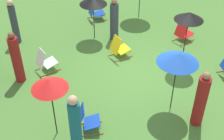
{
  "coord_description": "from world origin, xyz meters",
  "views": [
    {
      "loc": [
        -7.09,
        4.3,
        6.4
      ],
      "look_at": [
        0.0,
        1.2,
        0.5
      ],
      "focal_mm": 49.56,
      "sensor_mm": 36.0,
      "label": 1
    }
  ],
  "objects_px": {
    "person_3": "(76,128)",
    "person_4": "(16,59)",
    "deckchair_2": "(86,120)",
    "deckchair_1": "(183,33)",
    "person_2": "(14,22)",
    "person_1": "(201,100)",
    "umbrella_5": "(189,16)",
    "umbrella_2": "(49,84)",
    "person_0": "(114,20)",
    "deckchair_5": "(96,12)",
    "umbrella_1": "(178,58)",
    "deckchair_7": "(45,62)",
    "deckchair_4": "(119,48)",
    "umbrella_3": "(93,1)"
  },
  "relations": [
    {
      "from": "person_4",
      "to": "deckchair_4",
      "type": "bearing_deg",
      "value": 95.16
    },
    {
      "from": "person_3",
      "to": "umbrella_5",
      "type": "bearing_deg",
      "value": -14.35
    },
    {
      "from": "person_3",
      "to": "person_4",
      "type": "xyz_separation_m",
      "value": [
        3.52,
        0.77,
        -0.08
      ]
    },
    {
      "from": "person_3",
      "to": "person_4",
      "type": "relative_size",
      "value": 1.07
    },
    {
      "from": "umbrella_3",
      "to": "person_4",
      "type": "relative_size",
      "value": 0.94
    },
    {
      "from": "umbrella_5",
      "to": "person_0",
      "type": "bearing_deg",
      "value": 28.96
    },
    {
      "from": "deckchair_1",
      "to": "umbrella_2",
      "type": "distance_m",
      "value": 6.43
    },
    {
      "from": "umbrella_1",
      "to": "person_3",
      "type": "distance_m",
      "value": 3.17
    },
    {
      "from": "deckchair_4",
      "to": "umbrella_2",
      "type": "height_order",
      "value": "umbrella_2"
    },
    {
      "from": "umbrella_5",
      "to": "person_2",
      "type": "relative_size",
      "value": 1.16
    },
    {
      "from": "umbrella_5",
      "to": "person_4",
      "type": "height_order",
      "value": "umbrella_5"
    },
    {
      "from": "deckchair_4",
      "to": "umbrella_3",
      "type": "xyz_separation_m",
      "value": [
        1.59,
        0.33,
        1.19
      ]
    },
    {
      "from": "deckchair_4",
      "to": "umbrella_3",
      "type": "distance_m",
      "value": 2.01
    },
    {
      "from": "umbrella_3",
      "to": "umbrella_5",
      "type": "relative_size",
      "value": 0.84
    },
    {
      "from": "umbrella_5",
      "to": "person_1",
      "type": "xyz_separation_m",
      "value": [
        -2.45,
        1.16,
        -1.06
      ]
    },
    {
      "from": "deckchair_1",
      "to": "umbrella_3",
      "type": "bearing_deg",
      "value": 48.91
    },
    {
      "from": "deckchair_1",
      "to": "umbrella_3",
      "type": "distance_m",
      "value": 3.63
    },
    {
      "from": "deckchair_5",
      "to": "umbrella_3",
      "type": "height_order",
      "value": "umbrella_3"
    },
    {
      "from": "person_3",
      "to": "deckchair_2",
      "type": "bearing_deg",
      "value": 14.6
    },
    {
      "from": "deckchair_1",
      "to": "umbrella_2",
      "type": "height_order",
      "value": "umbrella_2"
    },
    {
      "from": "umbrella_1",
      "to": "person_0",
      "type": "xyz_separation_m",
      "value": [
        4.24,
        -0.07,
        -0.99
      ]
    },
    {
      "from": "umbrella_5",
      "to": "person_3",
      "type": "xyz_separation_m",
      "value": [
        -2.12,
        4.5,
        -0.96
      ]
    },
    {
      "from": "deckchair_1",
      "to": "person_4",
      "type": "distance_m",
      "value": 6.22
    },
    {
      "from": "deckchair_2",
      "to": "person_2",
      "type": "xyz_separation_m",
      "value": [
        5.3,
        0.91,
        0.48
      ]
    },
    {
      "from": "person_1",
      "to": "person_2",
      "type": "bearing_deg",
      "value": -22.49
    },
    {
      "from": "deckchair_4",
      "to": "umbrella_5",
      "type": "bearing_deg",
      "value": -132.95
    },
    {
      "from": "umbrella_2",
      "to": "person_2",
      "type": "height_order",
      "value": "umbrella_2"
    },
    {
      "from": "deckchair_1",
      "to": "umbrella_5",
      "type": "height_order",
      "value": "umbrella_5"
    },
    {
      "from": "deckchair_1",
      "to": "deckchair_4",
      "type": "xyz_separation_m",
      "value": [
        0.01,
        2.7,
        0.0
      ]
    },
    {
      "from": "deckchair_1",
      "to": "person_1",
      "type": "distance_m",
      "value": 4.33
    },
    {
      "from": "deckchair_1",
      "to": "person_1",
      "type": "xyz_separation_m",
      "value": [
        -3.77,
        2.08,
        0.46
      ]
    },
    {
      "from": "person_2",
      "to": "person_4",
      "type": "distance_m",
      "value": 2.44
    },
    {
      "from": "person_0",
      "to": "person_2",
      "type": "relative_size",
      "value": 0.96
    },
    {
      "from": "deckchair_4",
      "to": "person_3",
      "type": "relative_size",
      "value": 0.43
    },
    {
      "from": "umbrella_1",
      "to": "deckchair_7",
      "type": "bearing_deg",
      "value": 41.89
    },
    {
      "from": "umbrella_1",
      "to": "umbrella_5",
      "type": "bearing_deg",
      "value": -41.81
    },
    {
      "from": "umbrella_3",
      "to": "person_4",
      "type": "height_order",
      "value": "person_4"
    },
    {
      "from": "person_3",
      "to": "person_4",
      "type": "bearing_deg",
      "value": 62.78
    },
    {
      "from": "deckchair_5",
      "to": "person_4",
      "type": "relative_size",
      "value": 0.46
    },
    {
      "from": "person_1",
      "to": "person_4",
      "type": "bearing_deg",
      "value": -6.7
    },
    {
      "from": "deckchair_1",
      "to": "person_2",
      "type": "relative_size",
      "value": 0.49
    },
    {
      "from": "deckchair_4",
      "to": "person_1",
      "type": "distance_m",
      "value": 3.86
    },
    {
      "from": "person_1",
      "to": "umbrella_2",
      "type": "bearing_deg",
      "value": 18.52
    },
    {
      "from": "umbrella_3",
      "to": "person_4",
      "type": "bearing_deg",
      "value": 115.71
    },
    {
      "from": "umbrella_2",
      "to": "person_0",
      "type": "relative_size",
      "value": 1.11
    },
    {
      "from": "deckchair_1",
      "to": "deckchair_4",
      "type": "relative_size",
      "value": 1.02
    },
    {
      "from": "deckchair_4",
      "to": "person_2",
      "type": "bearing_deg",
      "value": 45.53
    },
    {
      "from": "umbrella_2",
      "to": "umbrella_3",
      "type": "relative_size",
      "value": 1.1
    },
    {
      "from": "person_0",
      "to": "person_4",
      "type": "relative_size",
      "value": 0.94
    },
    {
      "from": "deckchair_7",
      "to": "person_1",
      "type": "bearing_deg",
      "value": -151.87
    }
  ]
}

